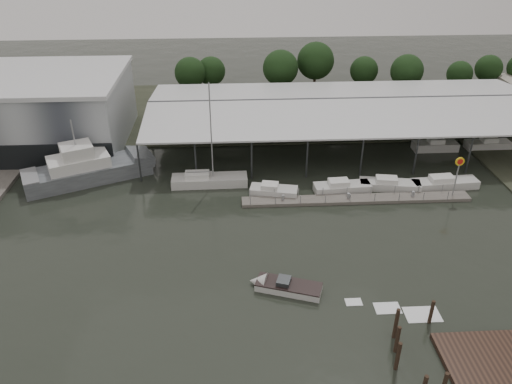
{
  "coord_description": "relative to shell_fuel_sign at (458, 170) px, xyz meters",
  "views": [
    {
      "loc": [
        -0.12,
        -41.86,
        31.06
      ],
      "look_at": [
        2.63,
        8.39,
        2.5
      ],
      "focal_mm": 35.0,
      "sensor_mm": 36.0,
      "label": 1
    }
  ],
  "objects": [
    {
      "name": "moored_cruiser_0",
      "position": [
        -22.04,
        1.9,
        -3.31
      ],
      "size": [
        6.17,
        3.37,
        1.7
      ],
      "rotation": [
        0.0,
        0.0,
        -0.21
      ],
      "color": "silver",
      "rests_on": "ground"
    },
    {
      "name": "moored_cruiser_3",
      "position": [
        -0.05,
        2.68,
        -3.31
      ],
      "size": [
        8.61,
        2.8,
        1.7
      ],
      "rotation": [
        0.0,
        0.0,
        0.07
      ],
      "color": "silver",
      "rests_on": "ground"
    },
    {
      "name": "speedboat_underway",
      "position": [
        -22.65,
        -15.85,
        -3.53
      ],
      "size": [
        17.27,
        7.23,
        2.0
      ],
      "rotation": [
        0.0,
        0.0,
        2.82
      ],
      "color": "silver",
      "rests_on": "ground"
    },
    {
      "name": "moored_cruiser_2",
      "position": [
        -7.14,
        2.72,
        -3.31
      ],
      "size": [
        7.8,
        3.45,
        1.7
      ],
      "rotation": [
        0.0,
        0.0,
        -0.17
      ],
      "color": "silver",
      "rests_on": "ground"
    },
    {
      "name": "storage_warehouse",
      "position": [
        -55.0,
        19.95,
        1.36
      ],
      "size": [
        24.5,
        20.5,
        10.5
      ],
      "color": "#A7ADB1",
      "rests_on": "ground"
    },
    {
      "name": "white_sailboat",
      "position": [
        -30.18,
        5.07,
        -3.27
      ],
      "size": [
        9.74,
        2.75,
        13.7
      ],
      "rotation": [
        0.0,
        0.0,
        0.02
      ],
      "color": "silver",
      "rests_on": "ground"
    },
    {
      "name": "land_strip_far",
      "position": [
        -27.0,
        32.01,
        -3.83
      ],
      "size": [
        140.0,
        30.0,
        0.3
      ],
      "color": "#373A2B",
      "rests_on": "ground"
    },
    {
      "name": "moored_cruiser_1",
      "position": [
        -13.34,
        2.35,
        -3.31
      ],
      "size": [
        7.24,
        2.7,
        1.7
      ],
      "rotation": [
        0.0,
        0.0,
        0.07
      ],
      "color": "silver",
      "rests_on": "ground"
    },
    {
      "name": "ground",
      "position": [
        -27.0,
        -9.99,
        -3.93
      ],
      "size": [
        200.0,
        200.0,
        0.0
      ],
      "primitive_type": "plane",
      "color": "#232820",
      "rests_on": "ground"
    },
    {
      "name": "mooring_pilings",
      "position": [
        -13.4,
        -25.11,
        -2.83
      ],
      "size": [
        4.7,
        8.28,
        3.67
      ],
      "color": "#39281C",
      "rests_on": "ground"
    },
    {
      "name": "shell_fuel_sign",
      "position": [
        0.0,
        0.0,
        0.0
      ],
      "size": [
        1.1,
        0.18,
        5.55
      ],
      "color": "gray",
      "rests_on": "ground"
    },
    {
      "name": "grey_trawler",
      "position": [
        -45.8,
        7.39,
        -2.35
      ],
      "size": [
        17.01,
        11.11,
        8.84
      ],
      "rotation": [
        0.0,
        0.0,
        0.42
      ],
      "color": "slate",
      "rests_on": "ground"
    },
    {
      "name": "covered_boat_shed",
      "position": [
        -10.0,
        18.01,
        2.2
      ],
      "size": [
        58.24,
        24.0,
        6.96
      ],
      "color": "silver",
      "rests_on": "ground"
    },
    {
      "name": "floating_dock",
      "position": [
        -12.0,
        0.01,
        -3.72
      ],
      "size": [
        28.0,
        2.0,
        1.4
      ],
      "color": "slate",
      "rests_on": "ground"
    },
    {
      "name": "horizon_tree_line",
      "position": [
        -5.96,
        37.61,
        1.83
      ],
      "size": [
        67.37,
        10.42,
        10.21
      ],
      "color": "#312216",
      "rests_on": "ground"
    }
  ]
}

